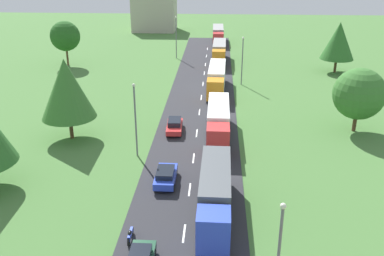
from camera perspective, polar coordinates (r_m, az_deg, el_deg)
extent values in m
cube|color=#2B2B30|center=(45.57, 0.15, -4.47)|extent=(10.00, 140.00, 0.06)
cube|color=white|center=(34.84, -1.05, -13.72)|extent=(0.16, 2.40, 0.01)
cube|color=white|center=(40.48, -0.32, -8.11)|extent=(0.16, 2.40, 0.01)
cube|color=white|center=(46.24, 0.21, -4.00)|extent=(0.16, 2.40, 0.01)
cube|color=white|center=(52.48, 0.63, -0.68)|extent=(0.16, 2.40, 0.01)
cube|color=white|center=(59.37, 0.98, 2.11)|extent=(0.16, 2.40, 0.01)
cube|color=white|center=(65.43, 1.23, 4.05)|extent=(0.16, 2.40, 0.01)
cube|color=white|center=(72.34, 1.46, 5.84)|extent=(0.16, 2.40, 0.01)
cube|color=white|center=(78.94, 1.64, 7.25)|extent=(0.16, 2.40, 0.01)
cube|color=white|center=(85.12, 1.78, 8.37)|extent=(0.16, 2.40, 0.01)
cube|color=white|center=(92.32, 1.93, 9.47)|extent=(0.16, 2.40, 0.01)
cube|color=white|center=(99.38, 2.05, 10.39)|extent=(0.16, 2.40, 0.01)
cube|color=blue|center=(31.92, 2.83, -13.28)|extent=(2.47, 2.34, 2.87)
cube|color=black|center=(30.73, 2.79, -13.68)|extent=(2.10, 0.13, 1.26)
cube|color=#4C5156|center=(36.84, 3.10, -7.39)|extent=(2.62, 9.11, 2.93)
cube|color=black|center=(37.69, 3.05, -9.59)|extent=(1.02, 8.63, 0.24)
cylinder|color=black|center=(32.33, 4.69, -16.00)|extent=(0.36, 1.00, 1.00)
cylinder|color=black|center=(32.35, 0.82, -15.88)|extent=(0.36, 1.00, 1.00)
cylinder|color=black|center=(40.09, 4.65, -7.70)|extent=(0.36, 1.00, 1.00)
cylinder|color=black|center=(40.10, 1.62, -7.61)|extent=(0.36, 1.00, 1.00)
cylinder|color=black|center=(41.03, 4.65, -6.94)|extent=(0.36, 1.00, 1.00)
cylinder|color=black|center=(41.05, 1.70, -6.86)|extent=(0.36, 1.00, 1.00)
cube|color=red|center=(46.22, 3.45, -1.44)|extent=(2.45, 2.69, 2.83)
cube|color=black|center=(44.84, 3.45, -1.50)|extent=(2.10, 0.11, 1.25)
cube|color=white|center=(52.00, 3.50, 1.68)|extent=(2.53, 9.34, 2.83)
cube|color=black|center=(52.59, 3.46, 0.03)|extent=(0.93, 8.87, 0.24)
cylinder|color=black|center=(46.22, 4.70, -3.41)|extent=(0.35, 1.00, 1.00)
cylinder|color=black|center=(46.21, 2.10, -3.35)|extent=(0.35, 1.00, 1.00)
cylinder|color=black|center=(55.24, 4.57, 1.01)|extent=(0.35, 1.00, 1.00)
cylinder|color=black|center=(55.24, 2.39, 1.06)|extent=(0.35, 1.00, 1.00)
cylinder|color=black|center=(56.29, 4.55, 1.42)|extent=(0.35, 1.00, 1.00)
cylinder|color=black|center=(56.28, 2.42, 1.47)|extent=(0.35, 1.00, 1.00)
cube|color=orange|center=(63.01, 3.09, 5.13)|extent=(2.52, 2.72, 2.85)
cube|color=black|center=(61.65, 3.05, 5.24)|extent=(2.10, 0.16, 1.26)
cube|color=white|center=(69.38, 3.32, 7.03)|extent=(2.80, 10.19, 2.91)
cube|color=black|center=(69.83, 3.29, 5.71)|extent=(1.19, 9.63, 0.24)
cylinder|color=black|center=(62.79, 4.00, 3.68)|extent=(0.38, 1.01, 1.00)
cylinder|color=black|center=(62.86, 2.08, 3.74)|extent=(0.38, 1.01, 1.00)
cylinder|color=black|center=(72.75, 4.20, 6.29)|extent=(0.38, 1.01, 1.00)
cylinder|color=black|center=(72.81, 2.54, 6.34)|extent=(0.38, 1.01, 1.00)
cylinder|color=black|center=(73.92, 4.22, 6.55)|extent=(0.38, 1.01, 1.00)
cylinder|color=black|center=(73.98, 2.59, 6.60)|extent=(0.38, 1.01, 1.00)
cube|color=orange|center=(81.99, 3.54, 9.20)|extent=(2.48, 2.47, 2.92)
cube|color=black|center=(80.74, 3.53, 9.38)|extent=(2.10, 0.14, 1.29)
cube|color=gray|center=(87.98, 3.63, 10.30)|extent=(2.66, 9.32, 2.93)
cube|color=black|center=(88.34, 3.60, 9.25)|extent=(1.05, 8.83, 0.24)
cylinder|color=black|center=(81.73, 4.25, 8.08)|extent=(0.37, 1.01, 1.00)
cylinder|color=black|center=(81.76, 2.77, 8.12)|extent=(0.37, 1.01, 1.00)
cylinder|color=black|center=(91.07, 4.30, 9.56)|extent=(0.37, 1.01, 1.00)
cylinder|color=black|center=(91.10, 2.96, 9.60)|extent=(0.37, 1.01, 1.00)
cylinder|color=black|center=(92.16, 4.31, 9.71)|extent=(0.37, 1.01, 1.00)
cylinder|color=black|center=(92.18, 2.98, 9.75)|extent=(0.37, 1.01, 1.00)
cube|color=red|center=(101.18, 3.48, 11.65)|extent=(2.46, 2.61, 2.71)
cube|color=black|center=(99.88, 3.49, 11.79)|extent=(2.10, 0.12, 1.19)
cube|color=gray|center=(107.48, 3.46, 12.46)|extent=(2.59, 9.66, 2.78)
cube|color=black|center=(107.76, 3.44, 11.63)|extent=(0.99, 9.16, 0.24)
cylinder|color=black|center=(100.82, 4.07, 10.81)|extent=(0.36, 1.00, 1.00)
cylinder|color=black|center=(100.80, 2.85, 10.84)|extent=(0.36, 1.00, 1.00)
cylinder|color=black|center=(110.64, 3.99, 11.84)|extent=(0.36, 1.00, 1.00)
cylinder|color=black|center=(110.62, 2.87, 11.86)|extent=(0.36, 1.00, 1.00)
cylinder|color=black|center=(111.77, 3.98, 11.95)|extent=(0.36, 1.00, 1.00)
cylinder|color=black|center=(111.75, 2.88, 11.97)|extent=(0.36, 1.00, 1.00)
cylinder|color=black|center=(32.80, -7.72, -15.90)|extent=(0.22, 0.64, 0.64)
cylinder|color=black|center=(32.56, -5.00, -16.09)|extent=(0.22, 0.64, 0.64)
cube|color=blue|center=(41.36, -3.48, -6.41)|extent=(1.90, 4.40, 0.67)
cube|color=black|center=(40.89, -3.53, -5.84)|extent=(1.59, 2.47, 0.50)
cylinder|color=black|center=(42.92, -4.37, -5.81)|extent=(0.22, 0.64, 0.64)
cylinder|color=black|center=(42.74, -2.12, -5.88)|extent=(0.22, 0.64, 0.64)
cylinder|color=black|center=(40.33, -4.91, -7.80)|extent=(0.22, 0.64, 0.64)
cylinder|color=black|center=(40.15, -2.50, -7.89)|extent=(0.22, 0.64, 0.64)
cube|color=red|center=(52.76, -2.32, 0.15)|extent=(2.00, 4.60, 0.60)
cube|color=black|center=(52.75, -2.32, 0.84)|extent=(1.63, 2.60, 0.58)
cylinder|color=black|center=(51.41, -1.51, -0.81)|extent=(0.24, 0.65, 0.64)
cylinder|color=black|center=(51.51, -3.32, -0.80)|extent=(0.24, 0.65, 0.64)
cylinder|color=black|center=(54.26, -1.36, 0.47)|extent=(0.24, 0.65, 0.64)
cylinder|color=black|center=(54.35, -3.08, 0.48)|extent=(0.24, 0.65, 0.64)
cylinder|color=black|center=(33.82, -8.34, -14.60)|extent=(0.12, 0.64, 0.64)
cylinder|color=black|center=(34.84, -7.92, -13.33)|extent=(0.14, 0.64, 0.64)
cube|color=blue|center=(34.20, -8.14, -13.66)|extent=(0.20, 1.40, 0.36)
ellipsoid|color=black|center=(33.94, -8.21, -13.49)|extent=(0.28, 0.52, 0.28)
sphere|color=silver|center=(24.52, 11.94, -10.04)|extent=(0.36, 0.36, 0.36)
cylinder|color=slate|center=(45.78, -7.45, 0.78)|extent=(0.18, 0.18, 7.81)
sphere|color=silver|center=(44.47, -7.70, 5.61)|extent=(0.36, 0.36, 0.36)
cylinder|color=slate|center=(71.67, 6.63, 8.63)|extent=(0.18, 0.18, 7.58)
sphere|color=silver|center=(70.86, 6.78, 11.70)|extent=(0.36, 0.36, 0.36)
cylinder|color=slate|center=(89.84, -2.10, 11.73)|extent=(0.18, 0.18, 8.17)
sphere|color=silver|center=(89.17, -2.14, 14.38)|extent=(0.36, 0.36, 0.36)
cylinder|color=#513823|center=(56.52, 20.68, 0.81)|extent=(0.46, 0.46, 2.45)
sphere|color=#38702D|center=(55.41, 21.17, 4.23)|extent=(6.21, 6.21, 6.21)
cylinder|color=#513823|center=(83.68, 18.38, 7.82)|extent=(0.46, 0.46, 2.47)
cone|color=#2D6628|center=(82.75, 18.76, 10.84)|extent=(5.97, 5.97, 6.56)
cylinder|color=#513823|center=(87.78, -16.12, 9.08)|extent=(0.39, 0.39, 3.53)
sphere|color=#23561E|center=(87.04, -16.39, 11.55)|extent=(5.61, 5.61, 5.61)
cylinder|color=#513823|center=(52.71, -15.66, 0.05)|extent=(0.43, 0.43, 2.67)
cone|color=#38702D|center=(51.16, -16.21, 5.01)|extent=(6.26, 6.26, 6.88)
cube|color=#B2A899|center=(123.67, -4.96, 14.80)|extent=(11.54, 9.82, 9.16)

